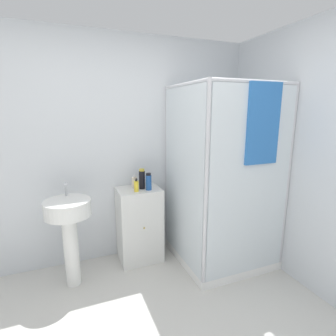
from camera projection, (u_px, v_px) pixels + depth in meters
wall_back at (106, 152)px, 2.90m from camera, size 6.40×0.06×2.50m
shower_enclosure at (220, 219)px, 2.92m from camera, size 0.98×1.01×1.96m
vanity_cabinet at (139, 224)px, 2.99m from camera, size 0.47×0.40×0.85m
sink at (69, 223)px, 2.49m from camera, size 0.43×0.43×1.01m
soap_dispenser at (136, 186)px, 2.79m from camera, size 0.05×0.05×0.15m
shampoo_bottle_tall_black at (142, 179)px, 2.88m from camera, size 0.07×0.07×0.22m
shampoo_bottle_blue at (149, 182)px, 2.84m from camera, size 0.06×0.06×0.19m
lotion_bottle_white at (134, 182)px, 2.93m from camera, size 0.06×0.06×0.15m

